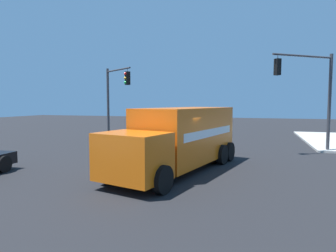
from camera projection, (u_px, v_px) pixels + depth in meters
ground_plane at (176, 170)px, 13.50m from camera, size 100.00×100.00×0.00m
delivery_truck at (180, 138)px, 13.45m from camera, size 4.55×8.61×2.88m
traffic_light_primary at (114, 94)px, 22.65m from camera, size 3.01×2.18×5.86m
traffic_light_secondary at (312, 86)px, 17.85m from camera, size 3.70×2.79×6.03m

